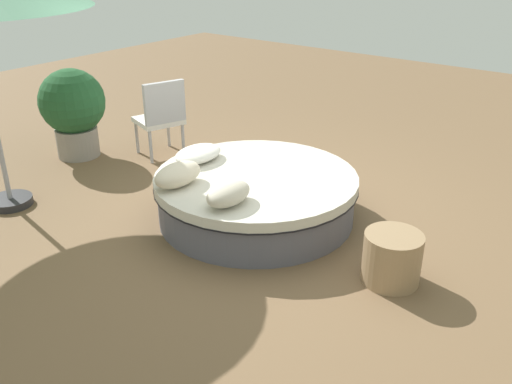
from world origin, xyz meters
TOP-DOWN VIEW (x-y plane):
  - ground_plane at (0.00, 0.00)m, footprint 16.00×16.00m
  - round_bed at (0.00, 0.00)m, footprint 1.98×1.98m
  - throw_pillow_0 at (-0.06, 0.70)m, footprint 0.56×0.37m
  - throw_pillow_1 at (-0.63, 0.42)m, footprint 0.52×0.29m
  - throw_pillow_2 at (-0.64, -0.20)m, footprint 0.47×0.29m
  - patio_chair at (0.60, 1.92)m, footprint 0.65×0.64m
  - planter at (-0.04, 2.81)m, footprint 0.80×0.80m
  - side_table at (-0.22, -1.54)m, footprint 0.47×0.47m

SIDE VIEW (x-z plane):
  - ground_plane at x=0.00m, z-range 0.00..0.00m
  - side_table at x=-0.22m, z-range 0.00..0.42m
  - round_bed at x=0.00m, z-range 0.01..0.46m
  - throw_pillow_0 at x=-0.06m, z-range 0.46..0.60m
  - throw_pillow_2 at x=-0.64m, z-range 0.46..0.65m
  - patio_chair at x=0.60m, z-range 0.07..1.05m
  - throw_pillow_1 at x=-0.63m, z-range 0.46..0.67m
  - planter at x=-0.04m, z-range 0.07..1.18m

